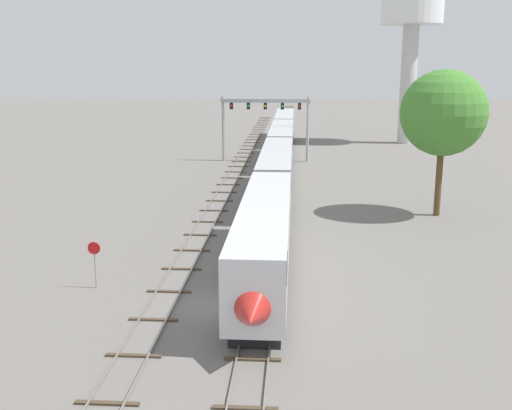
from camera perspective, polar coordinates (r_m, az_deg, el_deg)
The scene contains 8 objects.
ground_plane at distance 33.89m, azimuth -3.04°, elevation -9.62°, with size 400.00×400.00×0.00m, color slate.
track_main at distance 91.94m, azimuth 2.56°, elevation 5.09°, with size 2.60×200.00×0.16m.
track_near at distance 72.55m, azimuth -2.13°, elevation 2.88°, with size 2.60×160.00×0.16m.
passenger_train at distance 71.20m, azimuth 2.23°, elevation 4.75°, with size 3.04×91.38×4.80m.
signal_gantry at distance 82.33m, azimuth 0.88°, elevation 8.59°, with size 12.10×0.49×8.79m.
water_tower at distance 104.50m, azimuth 14.51°, elevation 16.59°, with size 10.05×10.05×25.16m.
stop_sign at distance 37.19m, azimuth -15.01°, elevation -4.88°, with size 0.76×0.08×2.88m.
trackside_tree_left at distance 54.40m, azimuth 17.29°, elevation 8.28°, with size 7.36×7.36×12.69m.
Camera 1 is at (3.77, -30.99, 13.19)m, focal length 42.33 mm.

